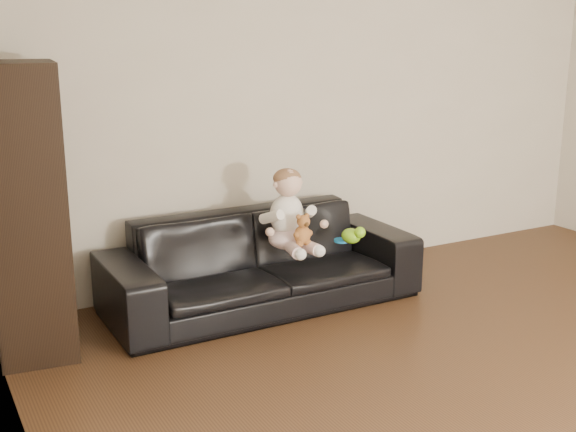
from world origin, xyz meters
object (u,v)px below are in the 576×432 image
teddy_bear (303,230)px  toy_green (351,236)px  cabinet (27,213)px  toy_rattle (348,238)px  sofa (262,261)px  toy_blue_disc (342,240)px  baby (289,214)px

teddy_bear → toy_green: teddy_bear is taller
teddy_bear → cabinet: bearing=-175.3°
teddy_bear → toy_rattle: 0.43m
cabinet → teddy_bear: (1.60, -0.26, -0.25)m
toy_rattle → sofa: bearing=161.4°
toy_blue_disc → teddy_bear: bearing=-160.1°
teddy_bear → toy_rattle: (0.40, 0.09, -0.13)m
sofa → toy_rattle: (0.56, -0.19, 0.13)m
toy_green → toy_blue_disc: bearing=116.3°
teddy_bear → toy_blue_disc: teddy_bear is taller
toy_green → toy_rattle: toy_green is taller
sofa → toy_green: size_ratio=14.05×
baby → teddy_bear: (0.01, -0.16, -0.07)m
cabinet → toy_blue_disc: size_ratio=14.63×
teddy_bear → toy_green: bearing=24.7°
cabinet → teddy_bear: size_ratio=8.08×
toy_rattle → baby: bearing=169.9°
baby → toy_blue_disc: size_ratio=4.77×
baby → toy_blue_disc: 0.46m
toy_rattle → toy_blue_disc: 0.06m
sofa → teddy_bear: 0.41m
baby → teddy_bear: bearing=-81.6°
cabinet → baby: cabinet is taller
teddy_bear → baby: bearing=107.6°
toy_rattle → toy_green: bearing=-28.9°
teddy_bear → toy_green: size_ratio=1.37×
cabinet → teddy_bear: 1.64m
sofa → toy_blue_disc: bearing=-14.2°
sofa → cabinet: size_ratio=1.27×
sofa → toy_blue_disc: sofa is taller
baby → toy_green: baby is taller
sofa → toy_rattle: 0.60m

